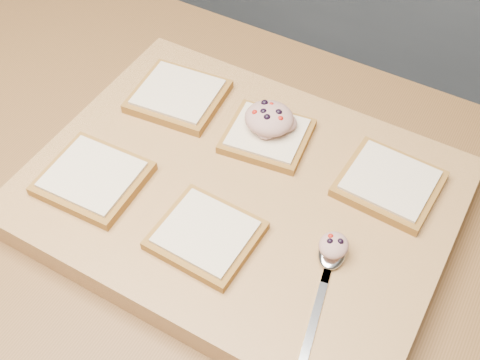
% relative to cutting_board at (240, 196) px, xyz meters
% --- Properties ---
extents(cutting_board, '(0.52, 0.40, 0.04)m').
position_rel_cutting_board_xyz_m(cutting_board, '(0.00, 0.00, 0.00)').
color(cutting_board, tan).
rests_on(cutting_board, island_counter).
extents(bread_far_left, '(0.13, 0.12, 0.02)m').
position_rel_cutting_board_xyz_m(bread_far_left, '(-0.15, 0.09, 0.03)').
color(bread_far_left, olive).
rests_on(bread_far_left, cutting_board).
extents(bread_far_center, '(0.12, 0.11, 0.02)m').
position_rel_cutting_board_xyz_m(bread_far_center, '(-0.01, 0.09, 0.03)').
color(bread_far_center, olive).
rests_on(bread_far_center, cutting_board).
extents(bread_far_right, '(0.12, 0.11, 0.02)m').
position_rel_cutting_board_xyz_m(bread_far_right, '(0.16, 0.09, 0.03)').
color(bread_far_right, olive).
rests_on(bread_far_right, cutting_board).
extents(bread_near_left, '(0.13, 0.12, 0.02)m').
position_rel_cutting_board_xyz_m(bread_near_left, '(-0.16, -0.09, 0.03)').
color(bread_near_left, olive).
rests_on(bread_near_left, cutting_board).
extents(bread_near_center, '(0.12, 0.11, 0.02)m').
position_rel_cutting_board_xyz_m(bread_near_center, '(0.00, -0.09, 0.03)').
color(bread_near_center, olive).
rests_on(bread_near_center, cutting_board).
extents(tuna_salad_dollop, '(0.07, 0.06, 0.03)m').
position_rel_cutting_board_xyz_m(tuna_salad_dollop, '(-0.01, 0.10, 0.05)').
color(tuna_salad_dollop, tan).
rests_on(tuna_salad_dollop, bread_far_center).
extents(spoon, '(0.05, 0.16, 0.01)m').
position_rel_cutting_board_xyz_m(spoon, '(0.15, -0.05, 0.03)').
color(spoon, silver).
rests_on(spoon, cutting_board).
extents(spoon_salad, '(0.03, 0.04, 0.02)m').
position_rel_cutting_board_xyz_m(spoon_salad, '(0.14, -0.04, 0.04)').
color(spoon_salad, tan).
rests_on(spoon_salad, spoon).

